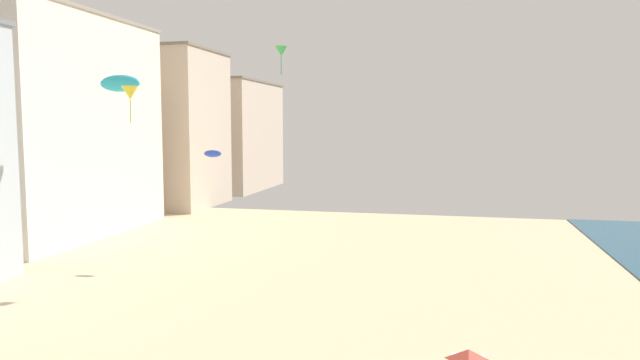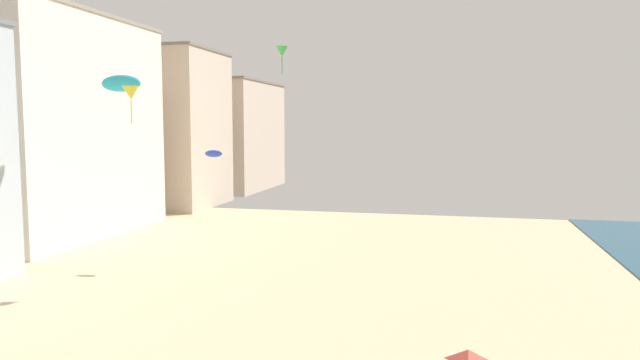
# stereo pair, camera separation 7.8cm
# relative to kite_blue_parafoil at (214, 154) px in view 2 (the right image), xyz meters

# --- Properties ---
(boardwalk_hotel_mid) EXTENTS (12.63, 20.16, 19.27)m
(boardwalk_hotel_mid) POSITION_rel_kite_blue_parafoil_xyz_m (-18.88, 6.60, 1.90)
(boardwalk_hotel_mid) COLOR silver
(boardwalk_hotel_mid) RESTS_ON ground
(boardwalk_hotel_far) EXTENTS (15.50, 12.36, 18.63)m
(boardwalk_hotel_far) POSITION_rel_kite_blue_parafoil_xyz_m (-18.88, 25.96, 1.58)
(boardwalk_hotel_far) COLOR #C6B29E
(boardwalk_hotel_far) RESTS_ON ground
(boardwalk_hotel_distant) EXTENTS (15.99, 19.41, 16.24)m
(boardwalk_hotel_distant) POSITION_rel_kite_blue_parafoil_xyz_m (-18.88, 44.99, 0.39)
(boardwalk_hotel_distant) COLOR #C6B29E
(boardwalk_hotel_distant) RESTS_ON ground
(kite_blue_parafoil) EXTENTS (1.30, 0.36, 0.51)m
(kite_blue_parafoil) POSITION_rel_kite_blue_parafoil_xyz_m (0.00, 0.00, 0.00)
(kite_blue_parafoil) COLOR blue
(kite_cyan_parafoil) EXTENTS (2.85, 0.79, 1.11)m
(kite_cyan_parafoil) POSITION_rel_kite_blue_parafoil_xyz_m (-4.85, -3.59, 4.72)
(kite_cyan_parafoil) COLOR #2DB7CC
(kite_green_delta) EXTENTS (0.80, 0.80, 1.82)m
(kite_green_delta) POSITION_rel_kite_blue_parafoil_xyz_m (5.37, -1.01, 6.80)
(kite_green_delta) COLOR green
(kite_yellow_delta) EXTENTS (0.93, 0.93, 2.11)m
(kite_yellow_delta) POSITION_rel_kite_blue_parafoil_xyz_m (-1.53, -7.96, 3.83)
(kite_yellow_delta) COLOR yellow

